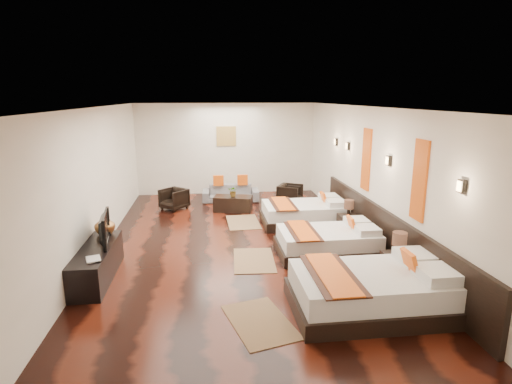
{
  "coord_description": "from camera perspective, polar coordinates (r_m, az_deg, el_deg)",
  "views": [
    {
      "loc": [
        -0.63,
        -7.85,
        3.01
      ],
      "look_at": [
        0.36,
        0.13,
        1.1
      ],
      "focal_mm": 28.49,
      "sensor_mm": 36.0,
      "label": 1
    }
  ],
  "objects": [
    {
      "name": "floor",
      "position": [
        8.44,
        -2.32,
        -7.57
      ],
      "size": [
        5.5,
        9.5,
        0.01
      ],
      "primitive_type": "cube",
      "color": "black",
      "rests_on": "ground"
    },
    {
      "name": "ceiling",
      "position": [
        7.88,
        -2.51,
        11.81
      ],
      "size": [
        5.5,
        9.5,
        0.01
      ],
      "primitive_type": "cube",
      "color": "white",
      "rests_on": "floor"
    },
    {
      "name": "back_wall",
      "position": [
        12.72,
        -4.18,
        6.05
      ],
      "size": [
        5.5,
        0.01,
        2.8
      ],
      "primitive_type": "cube",
      "color": "silver",
      "rests_on": "floor"
    },
    {
      "name": "left_wall",
      "position": [
        8.29,
        -21.71,
        1.2
      ],
      "size": [
        0.01,
        9.5,
        2.8
      ],
      "primitive_type": "cube",
      "color": "silver",
      "rests_on": "floor"
    },
    {
      "name": "right_wall",
      "position": [
        8.7,
        15.96,
        2.17
      ],
      "size": [
        0.01,
        9.5,
        2.8
      ],
      "primitive_type": "cube",
      "color": "silver",
      "rests_on": "floor"
    },
    {
      "name": "headboard_panel",
      "position": [
        8.22,
        17.43,
        -5.45
      ],
      "size": [
        0.08,
        6.6,
        0.9
      ],
      "primitive_type": "cube",
      "color": "black",
      "rests_on": "floor"
    },
    {
      "name": "bed_near",
      "position": [
        6.22,
        16.19,
        -13.09
      ],
      "size": [
        2.29,
        1.44,
        0.87
      ],
      "color": "black",
      "rests_on": "floor"
    },
    {
      "name": "bed_mid",
      "position": [
        8.07,
        10.21,
        -6.84
      ],
      "size": [
        1.95,
        1.22,
        0.74
      ],
      "color": "black",
      "rests_on": "floor"
    },
    {
      "name": "bed_far",
      "position": [
        9.85,
        6.9,
        -2.94
      ],
      "size": [
        2.0,
        1.26,
        0.76
      ],
      "color": "black",
      "rests_on": "floor"
    },
    {
      "name": "nightstand_a",
      "position": [
        7.17,
        19.24,
        -9.62
      ],
      "size": [
        0.44,
        0.44,
        0.86
      ],
      "color": "black",
      "rests_on": "floor"
    },
    {
      "name": "nightstand_b",
      "position": [
        9.23,
        12.79,
        -4.2
      ],
      "size": [
        0.4,
        0.4,
        0.8
      ],
      "color": "black",
      "rests_on": "floor"
    },
    {
      "name": "jute_mat_near",
      "position": [
        5.82,
        0.56,
        -17.77
      ],
      "size": [
        1.03,
        1.35,
        0.01
      ],
      "primitive_type": "cube",
      "rotation": [
        0.0,
        0.0,
        0.26
      ],
      "color": "olive",
      "rests_on": "floor"
    },
    {
      "name": "jute_mat_mid",
      "position": [
        7.72,
        -0.29,
        -9.55
      ],
      "size": [
        0.82,
        1.24,
        0.01
      ],
      "primitive_type": "cube",
      "rotation": [
        0.0,
        0.0,
        -0.06
      ],
      "color": "olive",
      "rests_on": "floor"
    },
    {
      "name": "jute_mat_far",
      "position": [
        9.94,
        -1.82,
        -4.25
      ],
      "size": [
        0.78,
        1.22,
        0.01
      ],
      "primitive_type": "cube",
      "rotation": [
        0.0,
        0.0,
        0.03
      ],
      "color": "olive",
      "rests_on": "floor"
    },
    {
      "name": "tv_console",
      "position": [
        7.41,
        -21.39,
        -9.27
      ],
      "size": [
        0.5,
        1.8,
        0.55
      ],
      "primitive_type": "cube",
      "color": "black",
      "rests_on": "floor"
    },
    {
      "name": "tv",
      "position": [
        7.4,
        -21.0,
        -4.83
      ],
      "size": [
        0.25,
        0.92,
        0.53
      ],
      "primitive_type": "imported",
      "rotation": [
        0.0,
        0.0,
        1.71
      ],
      "color": "black",
      "rests_on": "tv_console"
    },
    {
      "name": "book",
      "position": [
        6.8,
        -22.76,
        -8.84
      ],
      "size": [
        0.29,
        0.33,
        0.03
      ],
      "primitive_type": "imported",
      "rotation": [
        0.0,
        0.0,
        0.33
      ],
      "color": "black",
      "rests_on": "tv_console"
    },
    {
      "name": "figurine",
      "position": [
        7.89,
        -20.49,
        -4.26
      ],
      "size": [
        0.4,
        0.4,
        0.38
      ],
      "primitive_type": "imported",
      "rotation": [
        0.0,
        0.0,
        0.12
      ],
      "color": "brown",
      "rests_on": "tv_console"
    },
    {
      "name": "sofa",
      "position": [
        11.89,
        -3.57,
        -0.16
      ],
      "size": [
        1.65,
        0.69,
        0.48
      ],
      "primitive_type": "imported",
      "rotation": [
        0.0,
        0.0,
        -0.04
      ],
      "color": "slate",
      "rests_on": "floor"
    },
    {
      "name": "armchair_left",
      "position": [
        11.23,
        -11.45,
        -0.97
      ],
      "size": [
        0.87,
        0.87,
        0.57
      ],
      "primitive_type": "imported",
      "rotation": [
        0.0,
        0.0,
        -0.75
      ],
      "color": "black",
      "rests_on": "floor"
    },
    {
      "name": "armchair_right",
      "position": [
        11.54,
        4.81,
        -0.34
      ],
      "size": [
        0.85,
        0.84,
        0.57
      ],
      "primitive_type": "imported",
      "rotation": [
        0.0,
        0.0,
        1.07
      ],
      "color": "black",
      "rests_on": "floor"
    },
    {
      "name": "coffee_table",
      "position": [
        10.88,
        -3.23,
        -1.63
      ],
      "size": [
        1.09,
        0.72,
        0.4
      ],
      "primitive_type": "cube",
      "rotation": [
        0.0,
        0.0,
        -0.24
      ],
      "color": "black",
      "rests_on": "floor"
    },
    {
      "name": "table_plant",
      "position": [
        10.79,
        -3.2,
        0.14
      ],
      "size": [
        0.31,
        0.28,
        0.3
      ],
      "primitive_type": "imported",
      "rotation": [
        0.0,
        0.0,
        -0.2
      ],
      "color": "#306321",
      "rests_on": "coffee_table"
    },
    {
      "name": "orange_panel_a",
      "position": [
        6.96,
        21.97,
        1.52
      ],
      "size": [
        0.04,
        0.4,
        1.3
      ],
      "primitive_type": "cube",
      "color": "#D86014",
      "rests_on": "right_wall"
    },
    {
      "name": "orange_panel_b",
      "position": [
        8.92,
        15.22,
        4.43
      ],
      "size": [
        0.04,
        0.4,
        1.3
      ],
      "primitive_type": "cube",
      "color": "#D86014",
      "rests_on": "right_wall"
    },
    {
      "name": "sconce_near",
      "position": [
        6.0,
        26.88,
        0.74
      ],
      "size": [
        0.07,
        0.12,
        0.18
      ],
      "color": "black",
      "rests_on": "right_wall"
    },
    {
      "name": "sconce_mid",
      "position": [
        7.89,
        18.1,
        4.23
      ],
      "size": [
        0.07,
        0.12,
        0.18
      ],
      "color": "black",
      "rests_on": "right_wall"
    },
    {
      "name": "sconce_far",
      "position": [
        9.91,
        12.76,
        6.3
      ],
      "size": [
        0.07,
        0.12,
        0.18
      ],
      "color": "black",
      "rests_on": "right_wall"
    },
    {
      "name": "sconce_lounge",
      "position": [
        10.75,
        11.15,
        6.91
      ],
      "size": [
        0.07,
        0.12,
        0.18
      ],
      "color": "black",
      "rests_on": "right_wall"
    },
    {
      "name": "gold_artwork",
      "position": [
        12.66,
        -4.2,
        7.84
      ],
      "size": [
        0.6,
        0.04,
        0.6
      ],
      "primitive_type": "cube",
      "color": "#AD873F",
      "rests_on": "back_wall"
    }
  ]
}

